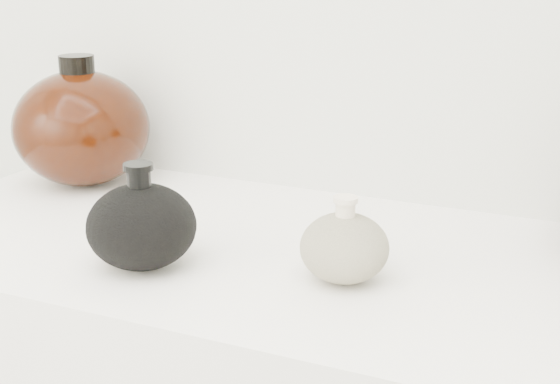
% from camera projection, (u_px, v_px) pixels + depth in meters
% --- Properties ---
extents(black_gourd_vase, '(0.14, 0.14, 0.13)m').
position_uv_depth(black_gourd_vase, '(142.00, 225.00, 0.93)').
color(black_gourd_vase, black).
rests_on(black_gourd_vase, display_counter).
extents(cream_gourd_vase, '(0.12, 0.12, 0.10)m').
position_uv_depth(cream_gourd_vase, '(344.00, 247.00, 0.90)').
color(cream_gourd_vase, beige).
rests_on(cream_gourd_vase, display_counter).
extents(left_round_pot, '(0.29, 0.29, 0.21)m').
position_uv_depth(left_round_pot, '(82.00, 127.00, 1.25)').
color(left_round_pot, black).
rests_on(left_round_pot, display_counter).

